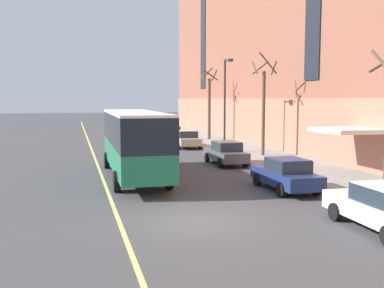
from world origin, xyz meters
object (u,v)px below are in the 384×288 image
Objects in this scene: street_tree_far_uptown at (264,105)px; street_tree_far_downtown at (209,103)px; parked_car_silver_4 at (171,133)px; city_bus at (134,140)px; street_lamp at (226,96)px; parked_car_navy_1 at (286,174)px; parked_car_darkgray_0 at (226,153)px; parked_car_champagne_5 at (186,139)px; parked_car_white_3 at (384,208)px; fire_hydrant at (217,146)px.

street_tree_far_uptown reaches higher than street_tree_far_downtown.
parked_car_silver_4 is 15.53m from street_tree_far_uptown.
street_tree_far_downtown is at bearing 62.68° from city_bus.
parked_car_navy_1 is at bearing -97.56° from street_lamp.
street_tree_far_uptown reaches higher than street_lamp.
street_lamp reaches higher than parked_car_darkgray_0.
parked_car_navy_1 is 0.61× the size of street_lamp.
parked_car_champagne_5 is 0.61× the size of street_tree_far_downtown.
parked_car_white_3 is at bearing -61.29° from city_bus.
parked_car_darkgray_0 is 6.17× the size of fire_hydrant.
parked_car_darkgray_0 is at bearing -103.73° from fire_hydrant.
fire_hydrant is (1.77, 7.23, -0.29)m from parked_car_darkgray_0.
parked_car_silver_4 is at bearing 89.70° from parked_car_navy_1.
city_bus is at bearing -114.63° from parked_car_champagne_5.
street_tree_far_downtown is (4.01, 6.16, 3.16)m from parked_car_champagne_5.
street_tree_far_downtown reaches higher than city_bus.
parked_car_white_3 and parked_car_champagne_5 have the same top height.
city_bus is at bearing -147.94° from street_tree_far_uptown.
parked_car_darkgray_0 is 17.76m from parked_car_silver_4.
street_tree_far_uptown is 5.85m from fire_hydrant.
parked_car_darkgray_0 is 8.77m from parked_car_navy_1.
parked_car_darkgray_0 is at bearing -142.70° from street_tree_far_uptown.
street_lamp is 4.44m from fire_hydrant.
parked_car_darkgray_0 and parked_car_navy_1 have the same top height.
street_lamp is at bearing 131.78° from street_tree_far_uptown.
street_lamp is at bearing -86.73° from fire_hydrant.
city_bus is 2.43× the size of parked_car_white_3.
parked_car_navy_1 is 6.87m from parked_car_white_3.
city_bus is 1.55× the size of street_tree_far_downtown.
fire_hydrant is at bearing 52.35° from city_bus.
parked_car_darkgray_0 is 0.92× the size of parked_car_silver_4.
city_bus reaches higher than parked_car_silver_4.
street_tree_far_downtown is 11.62m from street_lamp.
parked_car_white_3 is 19.38m from street_tree_far_uptown.
parked_car_navy_1 is 19.50m from parked_car_champagne_5.
parked_car_white_3 is (0.08, -6.87, 0.00)m from parked_car_navy_1.
city_bus reaches higher than parked_car_champagne_5.
parked_car_white_3 is 0.99× the size of parked_car_silver_4.
parked_car_navy_1 is at bearing -90.04° from parked_car_champagne_5.
street_tree_far_uptown is (4.03, -7.66, 3.14)m from parked_car_champagne_5.
city_bus is 13.73m from fire_hydrant.
city_bus reaches higher than parked_car_darkgray_0.
parked_car_white_3 reaches higher than fire_hydrant.
fire_hydrant is at bearing -103.05° from street_tree_far_downtown.
parked_car_navy_1 is at bearing -108.88° from street_tree_far_uptown.
street_tree_far_downtown reaches higher than parked_car_silver_4.
street_tree_far_uptown is at bearing 71.12° from parked_car_navy_1.
parked_car_silver_4 is 7.04m from parked_car_champagne_5.
parked_car_white_3 is 6.66× the size of fire_hydrant.
parked_car_darkgray_0 is 0.93× the size of parked_car_white_3.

